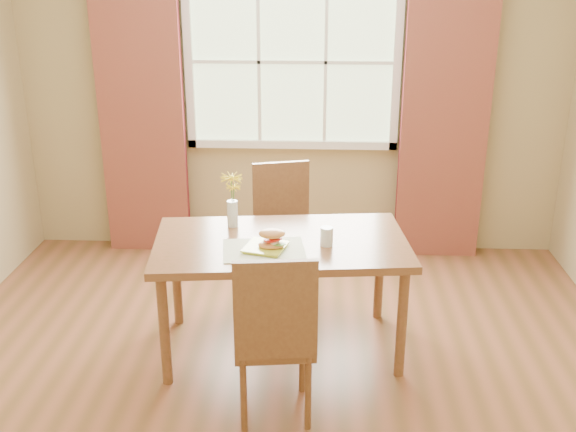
# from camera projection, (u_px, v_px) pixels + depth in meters

# --- Properties ---
(room) EXTENTS (4.24, 3.84, 2.74)m
(room) POSITION_uv_depth(u_px,v_px,m) (276.00, 145.00, 3.34)
(room) COLOR brown
(room) RESTS_ON ground
(window) EXTENTS (1.62, 0.06, 1.32)m
(window) POSITION_uv_depth(u_px,v_px,m) (292.00, 62.00, 5.04)
(window) COLOR beige
(window) RESTS_ON room
(curtain_left) EXTENTS (0.65, 0.08, 2.20)m
(curtain_left) POSITION_uv_depth(u_px,v_px,m) (142.00, 116.00, 5.15)
(curtain_left) COLOR maroon
(curtain_left) RESTS_ON room
(curtain_right) EXTENTS (0.65, 0.08, 2.20)m
(curtain_right) POSITION_uv_depth(u_px,v_px,m) (445.00, 119.00, 5.04)
(curtain_right) COLOR maroon
(curtain_right) RESTS_ON room
(dining_table) EXTENTS (1.53, 0.97, 0.71)m
(dining_table) POSITION_uv_depth(u_px,v_px,m) (281.00, 252.00, 3.89)
(dining_table) COLOR brown
(dining_table) RESTS_ON room
(chair_near) EXTENTS (0.44, 0.44, 0.95)m
(chair_near) POSITION_uv_depth(u_px,v_px,m) (275.00, 332.00, 3.28)
(chair_near) COLOR brown
(chair_near) RESTS_ON room
(chair_far) EXTENTS (0.48, 0.48, 0.94)m
(chair_far) POSITION_uv_depth(u_px,v_px,m) (284.00, 226.00, 4.59)
(chair_far) COLOR brown
(chair_far) RESTS_ON room
(placemat) EXTENTS (0.49, 0.39, 0.01)m
(placemat) POSITION_uv_depth(u_px,v_px,m) (264.00, 250.00, 3.73)
(placemat) COLOR #E5EAC6
(placemat) RESTS_ON dining_table
(plate) EXTENTS (0.26, 0.26, 0.01)m
(plate) POSITION_uv_depth(u_px,v_px,m) (265.00, 248.00, 3.73)
(plate) COLOR gold
(plate) RESTS_ON placemat
(croissant_sandwich) EXTENTS (0.16, 0.11, 0.11)m
(croissant_sandwich) POSITION_uv_depth(u_px,v_px,m) (272.00, 239.00, 3.70)
(croissant_sandwich) COLOR #E8964F
(croissant_sandwich) RESTS_ON plate
(water_glass) EXTENTS (0.07, 0.07, 0.11)m
(water_glass) POSITION_uv_depth(u_px,v_px,m) (327.00, 237.00, 3.78)
(water_glass) COLOR silver
(water_glass) RESTS_ON dining_table
(flower_vase) EXTENTS (0.13, 0.13, 0.33)m
(flower_vase) POSITION_uv_depth(u_px,v_px,m) (232.00, 195.00, 4.00)
(flower_vase) COLOR silver
(flower_vase) RESTS_ON dining_table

